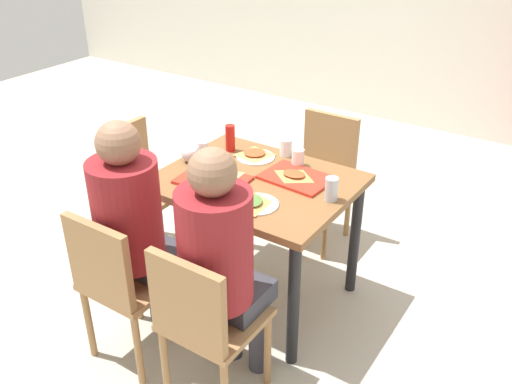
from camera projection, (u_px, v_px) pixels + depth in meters
name	position (u px, v px, depth m)	size (l,w,h in m)	color
ground_plane	(256.00, 294.00, 3.34)	(10.00, 10.00, 0.02)	#B2AD9E
main_table	(256.00, 198.00, 3.02)	(1.02, 0.82, 0.77)	brown
chair_near_left	(119.00, 279.00, 2.64)	(0.40, 0.40, 0.86)	#9E7247
chair_near_right	(203.00, 319.00, 2.39)	(0.40, 0.40, 0.86)	#9E7247
chair_far_side	(322.00, 169.00, 3.68)	(0.40, 0.40, 0.86)	#9E7247
chair_left_end	(139.00, 181.00, 3.53)	(0.40, 0.40, 0.86)	#9E7247
person_in_red	(134.00, 222.00, 2.62)	(0.32, 0.42, 1.27)	#383842
person_in_brown_jacket	(221.00, 257.00, 2.37)	(0.32, 0.42, 1.27)	#383842
tray_red_near	(213.00, 180.00, 2.95)	(0.36, 0.26, 0.02)	red
tray_red_far	(297.00, 178.00, 2.97)	(0.36, 0.26, 0.02)	red
paper_plate_center	(256.00, 157.00, 3.21)	(0.22, 0.22, 0.01)	white
paper_plate_near_edge	(257.00, 204.00, 2.73)	(0.22, 0.22, 0.01)	white
pizza_slice_a	(219.00, 176.00, 2.95)	(0.27, 0.28, 0.02)	#DBAD60
pizza_slice_b	(294.00, 175.00, 2.96)	(0.18, 0.14, 0.02)	#C68C47
pizza_slice_c	(254.00, 153.00, 3.22)	(0.25, 0.25, 0.02)	tan
pizza_slice_d	(252.00, 201.00, 2.73)	(0.24, 0.24, 0.02)	#C68C47
plastic_cup_a	(286.00, 148.00, 3.21)	(0.07, 0.07, 0.10)	white
plastic_cup_b	(220.00, 199.00, 2.68)	(0.07, 0.07, 0.10)	white
plastic_cup_c	(203.00, 150.00, 3.19)	(0.07, 0.07, 0.10)	white
plastic_cup_d	(298.00, 158.00, 3.09)	(0.07, 0.07, 0.10)	white
soda_can	(331.00, 189.00, 2.74)	(0.07, 0.07, 0.12)	#B7BCC6
condiment_bottle	(230.00, 138.00, 3.26)	(0.06, 0.06, 0.16)	red
foil_bundle	(190.00, 153.00, 3.14)	(0.10, 0.10, 0.10)	silver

